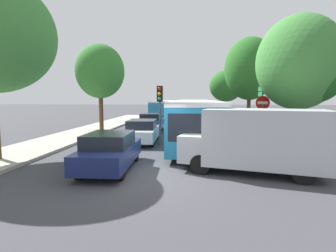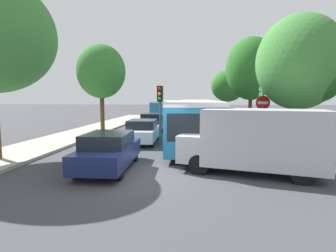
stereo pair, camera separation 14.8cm
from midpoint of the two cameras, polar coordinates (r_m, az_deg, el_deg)
name	(u,v)px [view 2 (the right image)]	position (r m, az deg, el deg)	size (l,w,h in m)	color
ground_plane	(147,176)	(9.30, -4.09, -10.82)	(200.00, 200.00, 0.00)	#3D3D42
kerb_strip_left	(95,129)	(23.23, -15.45, -0.63)	(3.20, 35.48, 0.14)	#9E998E
articulated_bus	(195,116)	(18.64, 6.17, 2.25)	(2.59, 17.12, 2.54)	teal
city_bus_rear	(169,108)	(34.43, 0.33, 3.86)	(3.35, 11.11, 2.35)	teal
queued_car_navy	(109,151)	(10.24, -12.36, -5.28)	(1.83, 4.09, 1.40)	navy
queued_car_white	(143,131)	(15.87, -5.26, -1.14)	(1.84, 4.10, 1.41)	white
queued_car_blue	(153,122)	(21.63, -3.20, 0.87)	(1.90, 4.24, 1.46)	#284799
white_van	(256,139)	(9.91, 18.92, -2.73)	(5.33, 3.12, 2.31)	#B7BABF
traffic_light	(160,102)	(15.11, -1.47, 5.31)	(0.34, 0.38, 3.40)	#56595E
no_entry_sign	(262,115)	(14.07, 20.15, 2.35)	(0.70, 0.08, 2.82)	#56595E
direction_sign_post	(261,100)	(17.93, 19.81, 5.26)	(0.16, 1.40, 3.60)	#56595E
tree_left_mid	(101,73)	(22.07, -14.20, 11.15)	(3.86, 3.86, 6.99)	#51381E
tree_right_near	(302,65)	(13.51, 27.41, 11.74)	(3.78, 3.78, 6.44)	#51381E
tree_right_mid	(251,69)	(26.21, 17.85, 11.78)	(4.72, 4.72, 8.37)	#51381E
tree_right_far	(229,87)	(36.90, 13.15, 8.34)	(4.51, 4.51, 6.51)	#51381E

